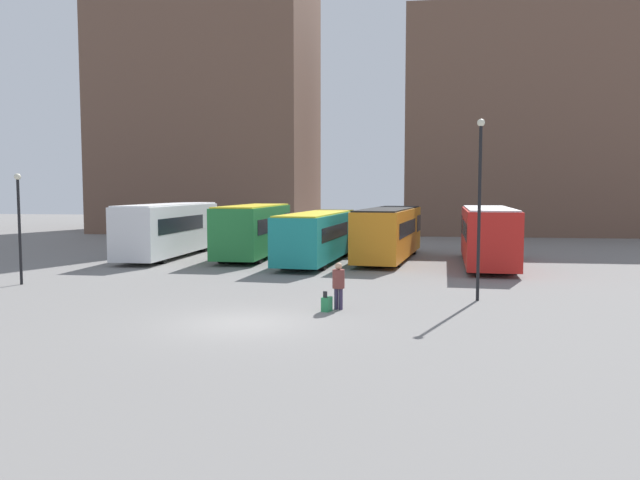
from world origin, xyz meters
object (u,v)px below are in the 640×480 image
(bus_4, at_px, (488,234))
(bus_3, at_px, (389,232))
(bus_2, at_px, (318,235))
(bus_0, at_px, (170,228))
(suitcase, at_px, (327,304))
(traveler, at_px, (338,282))
(lamp_post_1, at_px, (19,218))
(lamp_post_0, at_px, (479,197))
(bus_1, at_px, (254,229))

(bus_4, bearing_deg, bus_3, 70.34)
(bus_2, bearing_deg, bus_0, 85.57)
(bus_2, distance_m, suitcase, 14.63)
(bus_4, height_order, traveler, bus_4)
(bus_2, distance_m, bus_3, 4.41)
(traveler, relative_size, lamp_post_1, 0.34)
(lamp_post_0, bearing_deg, bus_3, 105.10)
(lamp_post_0, bearing_deg, bus_2, 123.34)
(bus_2, bearing_deg, bus_3, -59.85)
(bus_1, xyz_separation_m, lamp_post_1, (-7.48, -11.97, 1.17))
(suitcase, bearing_deg, bus_4, -11.38)
(bus_4, height_order, lamp_post_1, lamp_post_1)
(bus_2, xyz_separation_m, lamp_post_1, (-11.70, -10.21, 1.34))
(bus_0, xyz_separation_m, bus_4, (18.84, -2.00, -0.06))
(lamp_post_0, bearing_deg, traveler, -153.87)
(bus_4, distance_m, lamp_post_0, 11.50)
(bus_1, distance_m, bus_2, 4.57)
(bus_1, height_order, lamp_post_1, lamp_post_1)
(bus_4, relative_size, traveler, 6.49)
(bus_0, height_order, bus_3, bus_0)
(lamp_post_1, bearing_deg, bus_4, 24.89)
(bus_4, xyz_separation_m, lamp_post_1, (-21.07, -9.78, 1.18))
(bus_4, bearing_deg, bus_2, 90.87)
(bus_0, xyz_separation_m, lamp_post_1, (-2.23, -11.78, 1.12))
(bus_2, height_order, lamp_post_1, lamp_post_1)
(bus_2, distance_m, bus_4, 9.39)
(bus_4, relative_size, lamp_post_0, 1.58)
(traveler, bearing_deg, bus_2, 26.24)
(bus_3, bearing_deg, lamp_post_1, 135.12)
(bus_1, relative_size, suitcase, 13.58)
(bus_0, distance_m, bus_3, 13.46)
(bus_2, xyz_separation_m, traveler, (2.65, -14.02, -0.59))
(suitcase, relative_size, lamp_post_0, 0.11)
(traveler, bearing_deg, bus_0, 53.38)
(bus_2, relative_size, lamp_post_0, 1.69)
(bus_0, xyz_separation_m, lamp_post_0, (17.08, -13.15, 2.10))
(bus_0, distance_m, traveler, 19.76)
(lamp_post_1, bearing_deg, bus_2, 41.11)
(bus_2, relative_size, suitcase, 16.03)
(bus_4, bearing_deg, traveler, 157.17)
(lamp_post_0, relative_size, lamp_post_1, 1.39)
(bus_0, relative_size, traveler, 6.85)
(bus_1, xyz_separation_m, bus_3, (8.20, 0.11, -0.07))
(bus_0, bearing_deg, lamp_post_1, 170.29)
(bus_0, distance_m, bus_4, 18.94)
(bus_4, distance_m, suitcase, 15.72)
(traveler, bearing_deg, suitcase, 151.06)
(bus_1, relative_size, lamp_post_0, 1.43)
(bus_1, xyz_separation_m, bus_2, (4.21, -1.76, -0.17))
(bus_1, height_order, lamp_post_0, lamp_post_0)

